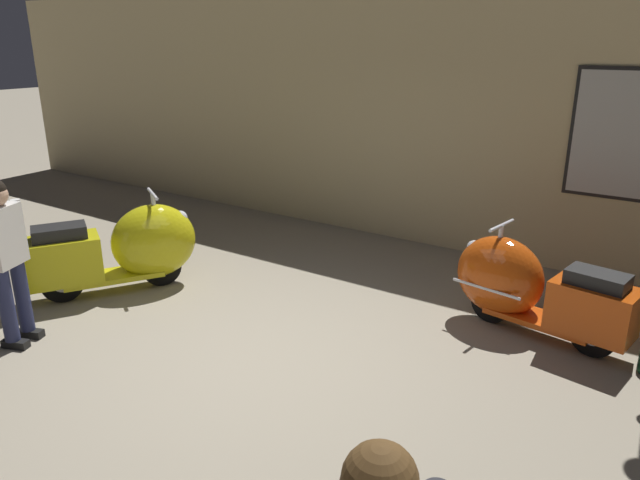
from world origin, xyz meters
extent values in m
plane|color=gray|center=(0.00, 0.00, 0.00)|extent=(60.00, 60.00, 0.00)
cube|color=#CCB784|center=(0.00, 3.92, 1.71)|extent=(18.00, 0.20, 3.43)
cube|color=black|center=(2.11, 3.81, 1.72)|extent=(1.03, 0.03, 1.46)
cube|color=#B2B2AD|center=(2.11, 3.79, 1.72)|extent=(0.95, 0.01, 1.38)
cylinder|color=black|center=(-2.07, 0.78, 0.22)|extent=(0.31, 0.43, 0.45)
cylinder|color=silver|center=(-2.07, 0.78, 0.22)|extent=(0.20, 0.23, 0.20)
cylinder|color=black|center=(-2.61, -0.14, 0.22)|extent=(0.31, 0.43, 0.45)
cylinder|color=silver|center=(-2.61, -0.14, 0.22)|extent=(0.20, 0.23, 0.20)
cube|color=gold|center=(-2.34, 0.32, 0.20)|extent=(0.89, 1.12, 0.06)
ellipsoid|color=gold|center=(-2.09, 0.73, 0.54)|extent=(0.98, 1.11, 0.85)
cube|color=gold|center=(-2.59, -0.10, 0.47)|extent=(0.78, 0.89, 0.49)
cube|color=black|center=(-2.59, -0.10, 0.79)|extent=(0.55, 0.62, 0.13)
sphere|color=silver|center=(-1.93, 1.00, 0.78)|extent=(0.17, 0.17, 0.17)
cylinder|color=silver|center=(-2.08, 0.76, 0.94)|extent=(0.05, 0.05, 0.31)
cylinder|color=silver|center=(-2.08, 0.76, 1.09)|extent=(0.44, 0.28, 0.04)
cube|color=silver|center=(-2.34, 0.88, 0.49)|extent=(0.40, 0.66, 0.03)
cylinder|color=black|center=(1.43, 1.98, 0.21)|extent=(0.43, 0.15, 0.42)
cylinder|color=silver|center=(1.43, 1.98, 0.21)|extent=(0.20, 0.13, 0.19)
cylinder|color=black|center=(2.42, 1.82, 0.21)|extent=(0.43, 0.15, 0.42)
cylinder|color=silver|center=(2.42, 1.82, 0.21)|extent=(0.20, 0.13, 0.19)
cube|color=#C6470F|center=(1.92, 1.90, 0.19)|extent=(1.05, 0.54, 0.05)
ellipsoid|color=#C6470F|center=(1.48, 1.97, 0.51)|extent=(0.96, 0.68, 0.80)
cube|color=#C6470F|center=(2.37, 1.83, 0.44)|extent=(0.77, 0.53, 0.46)
cube|color=black|center=(2.37, 1.83, 0.74)|extent=(0.55, 0.37, 0.13)
sphere|color=silver|center=(1.19, 2.02, 0.73)|extent=(0.16, 0.16, 0.16)
cylinder|color=silver|center=(1.45, 1.98, 0.88)|extent=(0.05, 0.05, 0.29)
cylinder|color=silver|center=(1.45, 1.98, 1.03)|extent=(0.11, 0.46, 0.03)
cube|color=silver|center=(1.44, 1.71, 0.46)|extent=(0.70, 0.13, 0.03)
sphere|color=brown|center=(2.44, -2.36, 1.63)|extent=(0.21, 0.21, 0.21)
cube|color=black|center=(-2.06, -1.01, 0.04)|extent=(0.27, 0.18, 0.08)
cylinder|color=#23284C|center=(-2.08, -1.02, 0.47)|extent=(0.13, 0.13, 0.78)
cube|color=black|center=(-2.14, -0.82, 0.04)|extent=(0.27, 0.18, 0.08)
cylinder|color=#23284C|center=(-2.16, -0.82, 0.47)|extent=(0.13, 0.13, 0.78)
cube|color=silver|center=(-2.12, -0.92, 1.06)|extent=(0.31, 0.41, 0.55)
cylinder|color=silver|center=(-2.20, -0.71, 1.05)|extent=(0.09, 0.09, 0.57)
camera|label=1|loc=(3.02, -3.51, 2.74)|focal=33.31mm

